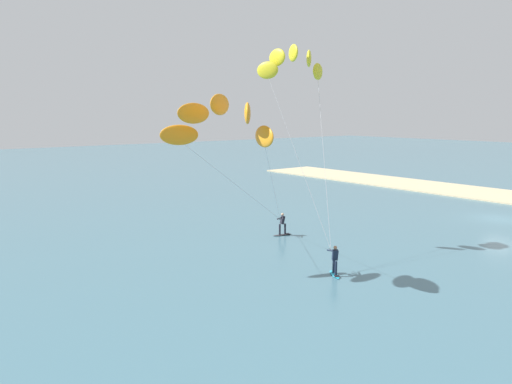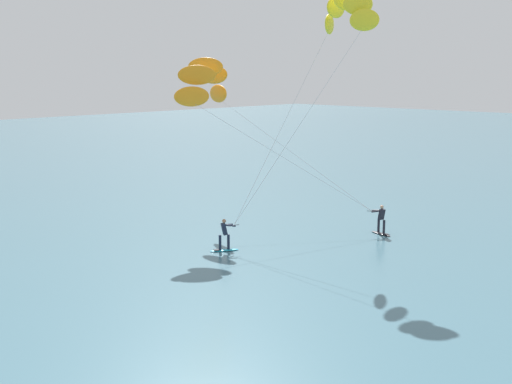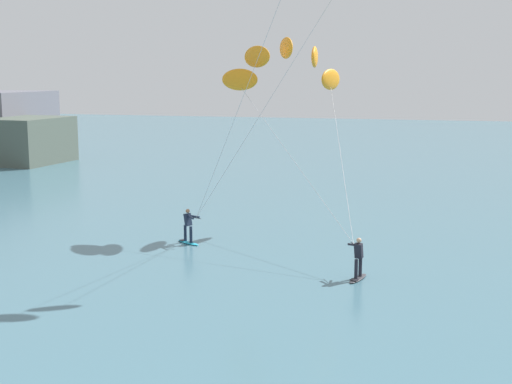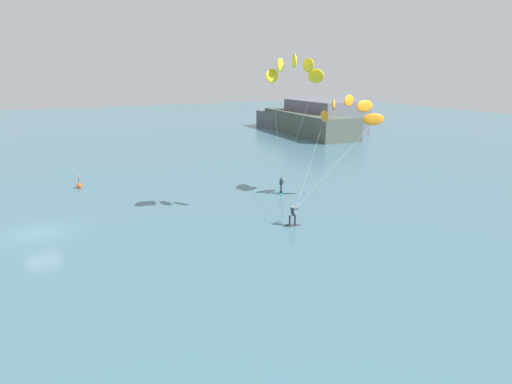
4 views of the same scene
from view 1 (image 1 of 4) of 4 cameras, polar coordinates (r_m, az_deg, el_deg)
ground_plane at (r=46.90m, az=26.44°, el=-2.82°), size 240.00×240.00×0.00m
kitesurfer_nearshore at (r=26.18m, az=-3.85°, el=7.69°), size 8.66×12.03×9.88m
kitesurfer_mid_water at (r=32.84m, az=4.52°, el=13.88°), size 8.60×5.58×13.33m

